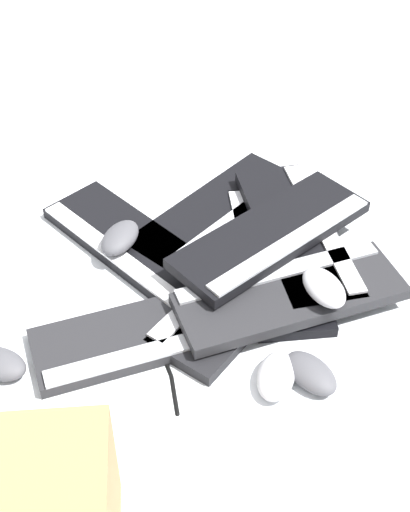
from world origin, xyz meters
The scene contains 14 objects.
ground_plane centered at (0.00, 0.00, 0.00)m, with size 3.20×3.20×0.00m, color silver.
keyboard_0 centered at (0.19, 0.02, 0.01)m, with size 0.21×0.46×0.03m.
keyboard_1 centered at (0.11, 0.19, 0.01)m, with size 0.45×0.37×0.03m.
keyboard_2 centered at (-0.09, 0.13, 0.01)m, with size 0.35×0.46×0.03m.
keyboard_3 centered at (-0.10, -0.13, 0.01)m, with size 0.45×0.19×0.03m.
keyboard_4 centered at (0.10, -0.06, 0.01)m, with size 0.44×0.40×0.03m.
keyboard_5 centered at (0.17, -0.12, 0.04)m, with size 0.45×0.19×0.03m.
keyboard_6 centered at (0.25, 0.05, 0.04)m, with size 0.17×0.44×0.03m.
keyboard_7 centered at (0.18, 0.02, 0.07)m, with size 0.46×0.33×0.03m.
mouse_1 centered at (0.23, -0.15, 0.08)m, with size 0.11×0.07×0.04m, color #B7B7BC.
mouse_2 centered at (-0.12, 0.11, 0.05)m, with size 0.11×0.07×0.04m, color #4C4C51.
mouse_3 centered at (0.09, -0.28, 0.02)m, with size 0.11×0.07×0.04m, color #B7B7BC.
mouse_4 centered at (0.15, -0.29, 0.02)m, with size 0.11×0.07×0.04m, color #4C4C51.
cable_0 centered at (-0.05, -0.07, 0.00)m, with size 0.17×0.46×0.01m.
Camera 1 is at (-0.22, -1.01, 1.01)m, focal length 50.00 mm.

